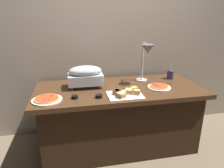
% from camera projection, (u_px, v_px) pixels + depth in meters
% --- Properties ---
extents(ground_plane, '(8.00, 8.00, 0.00)m').
position_uv_depth(ground_plane, '(119.00, 144.00, 2.56)').
color(ground_plane, brown).
extents(back_wall, '(4.40, 0.04, 2.40)m').
position_uv_depth(back_wall, '(111.00, 43.00, 2.64)').
color(back_wall, tan).
rests_on(back_wall, ground_plane).
extents(buffet_table, '(1.90, 0.84, 0.76)m').
position_uv_depth(buffet_table, '(119.00, 117.00, 2.44)').
color(buffet_table, '#422816').
rests_on(buffet_table, ground_plane).
extents(chafing_dish, '(0.39, 0.23, 0.25)m').
position_uv_depth(chafing_dish, '(85.00, 75.00, 2.29)').
color(chafing_dish, '#B7BABF').
rests_on(chafing_dish, buffet_table).
extents(heat_lamp, '(0.15, 0.30, 0.48)m').
position_uv_depth(heat_lamp, '(147.00, 53.00, 2.34)').
color(heat_lamp, '#B7BABF').
rests_on(heat_lamp, buffet_table).
extents(pizza_plate_front, '(0.26, 0.26, 0.03)m').
position_uv_depth(pizza_plate_front, '(159.00, 87.00, 2.31)').
color(pizza_plate_front, white).
rests_on(pizza_plate_front, buffet_table).
extents(pizza_plate_center, '(0.29, 0.29, 0.03)m').
position_uv_depth(pizza_plate_center, '(47.00, 99.00, 1.97)').
color(pizza_plate_center, white).
rests_on(pizza_plate_center, buffet_table).
extents(sandwich_platter, '(0.36, 0.27, 0.06)m').
position_uv_depth(sandwich_platter, '(125.00, 93.00, 2.09)').
color(sandwich_platter, white).
rests_on(sandwich_platter, buffet_table).
extents(sauce_cup_near, '(0.07, 0.07, 0.03)m').
position_uv_depth(sauce_cup_near, '(99.00, 96.00, 2.03)').
color(sauce_cup_near, black).
rests_on(sauce_cup_near, buffet_table).
extents(sauce_cup_far, '(0.06, 0.06, 0.03)m').
position_uv_depth(sauce_cup_far, '(75.00, 97.00, 2.01)').
color(sauce_cup_far, black).
rests_on(sauce_cup_far, buffet_table).
extents(utensil_holder, '(0.08, 0.08, 0.21)m').
position_uv_depth(utensil_holder, '(170.00, 75.00, 2.62)').
color(utensil_holder, '#383347').
rests_on(utensil_holder, buffet_table).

